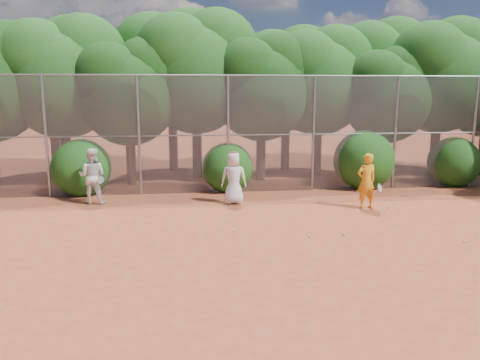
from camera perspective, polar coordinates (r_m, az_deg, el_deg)
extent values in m
plane|color=#9D4123|center=(10.82, 6.89, -8.11)|extent=(80.00, 80.00, 0.00)
cylinder|color=gray|center=(16.64, -22.58, 4.85)|extent=(0.09, 0.09, 4.00)
cylinder|color=gray|center=(16.08, -12.21, 5.26)|extent=(0.09, 0.09, 4.00)
cylinder|color=gray|center=(16.08, -1.46, 5.50)|extent=(0.09, 0.09, 4.00)
cylinder|color=gray|center=(16.62, 8.94, 5.54)|extent=(0.09, 0.09, 4.00)
cylinder|color=gray|center=(17.66, 18.41, 5.43)|extent=(0.09, 0.09, 4.00)
cylinder|color=gray|center=(19.12, 26.61, 5.21)|extent=(0.09, 0.09, 4.00)
cylinder|color=gray|center=(16.13, 2.13, 12.62)|extent=(20.00, 0.05, 0.05)
cylinder|color=gray|center=(16.20, 2.08, 5.53)|extent=(20.00, 0.04, 0.04)
cube|color=slate|center=(16.20, 2.08, 5.53)|extent=(20.00, 0.02, 4.00)
sphere|color=black|center=(19.39, -26.26, 12.65)|extent=(3.05, 3.05, 3.05)
cylinder|color=black|center=(19.12, -20.42, 3.45)|extent=(0.38, 0.38, 2.52)
sphere|color=#154611|center=(18.99, -20.92, 10.85)|extent=(4.03, 4.03, 4.03)
sphere|color=#154611|center=(19.25, -18.43, 14.00)|extent=(3.23, 3.23, 3.23)
sphere|color=#154611|center=(18.91, -23.44, 13.13)|extent=(3.02, 3.02, 3.02)
cylinder|color=black|center=(18.02, -13.15, 2.87)|extent=(0.36, 0.36, 2.17)
sphere|color=black|center=(17.86, -13.45, 9.64)|extent=(3.47, 3.47, 3.47)
sphere|color=black|center=(18.14, -11.21, 12.48)|extent=(2.78, 2.78, 2.78)
sphere|color=black|center=(17.68, -15.64, 11.78)|extent=(2.60, 2.60, 2.60)
cylinder|color=black|center=(18.87, -5.27, 4.21)|extent=(0.39, 0.39, 2.66)
sphere|color=#154611|center=(18.75, -5.41, 12.14)|extent=(4.26, 4.26, 4.26)
sphere|color=#154611|center=(19.27, -2.87, 15.31)|extent=(3.40, 3.40, 3.40)
sphere|color=#154611|center=(18.47, -7.82, 14.76)|extent=(3.19, 3.19, 3.19)
cylinder|color=black|center=(18.53, 2.56, 3.52)|extent=(0.37, 0.37, 2.27)
sphere|color=black|center=(18.38, 2.62, 10.43)|extent=(3.64, 3.64, 3.64)
sphere|color=black|center=(18.88, 4.70, 13.18)|extent=(2.91, 2.91, 2.91)
sphere|color=black|center=(18.02, 0.73, 12.75)|extent=(2.73, 2.73, 2.73)
cylinder|color=black|center=(19.84, 9.35, 4.13)|extent=(0.38, 0.38, 2.45)
sphere|color=#154611|center=(19.71, 9.57, 11.08)|extent=(3.92, 3.92, 3.92)
sphere|color=#154611|center=(20.34, 11.53, 13.76)|extent=(3.14, 3.14, 3.14)
sphere|color=#154611|center=(19.27, 7.88, 13.46)|extent=(2.94, 2.94, 2.94)
cylinder|color=black|center=(19.78, 17.13, 3.26)|extent=(0.36, 0.36, 2.10)
sphere|color=black|center=(19.63, 17.47, 9.22)|extent=(3.36, 3.36, 3.36)
sphere|color=black|center=(20.21, 18.99, 11.55)|extent=(2.69, 2.69, 2.69)
sphere|color=black|center=(19.16, 16.25, 11.27)|extent=(2.52, 2.52, 2.52)
cylinder|color=black|center=(21.40, 22.67, 4.11)|extent=(0.39, 0.39, 2.59)
sphere|color=#154611|center=(21.29, 23.18, 10.90)|extent=(4.14, 4.14, 4.14)
sphere|color=#154611|center=(22.10, 24.76, 13.44)|extent=(3.32, 3.32, 3.32)
sphere|color=#154611|center=(20.70, 22.00, 13.31)|extent=(3.11, 3.11, 3.11)
sphere|color=black|center=(21.51, 27.21, 11.44)|extent=(2.77, 2.77, 2.77)
cylinder|color=black|center=(21.58, -21.60, 4.28)|extent=(0.39, 0.39, 2.62)
sphere|color=#154611|center=(21.47, -22.08, 11.11)|extent=(4.20, 4.20, 4.20)
sphere|color=#154611|center=(21.72, -19.79, 14.03)|extent=(3.36, 3.36, 3.36)
sphere|color=#154611|center=(21.40, -24.42, 13.20)|extent=(3.15, 3.15, 3.15)
cylinder|color=black|center=(21.05, -8.16, 5.02)|extent=(0.40, 0.40, 2.80)
sphere|color=#154611|center=(20.95, -8.37, 12.51)|extent=(4.48, 4.48, 4.48)
sphere|color=#154611|center=(21.46, -5.94, 15.52)|extent=(3.58, 3.58, 3.58)
sphere|color=#154611|center=(20.70, -10.71, 14.94)|extent=(3.36, 3.36, 3.36)
cylinder|color=black|center=(21.14, 5.55, 4.72)|extent=(0.38, 0.38, 2.52)
sphere|color=#154611|center=(21.02, 5.67, 11.43)|extent=(4.03, 4.03, 4.03)
sphere|color=#154611|center=(21.63, 7.64, 14.05)|extent=(3.23, 3.23, 3.23)
sphere|color=#154611|center=(20.61, 3.92, 13.71)|extent=(3.02, 3.02, 3.02)
cylinder|color=black|center=(23.06, 16.27, 5.11)|extent=(0.40, 0.40, 2.73)
sphere|color=#154611|center=(22.96, 16.63, 11.76)|extent=(4.37, 4.37, 4.37)
sphere|color=#154611|center=(23.77, 18.35, 14.26)|extent=(3.49, 3.49, 3.49)
sphere|color=#154611|center=(22.41, 15.24, 14.11)|extent=(3.28, 3.28, 3.28)
sphere|color=#154611|center=(16.81, -18.78, 1.72)|extent=(2.00, 2.00, 2.00)
sphere|color=#154611|center=(16.51, -1.54, 1.79)|extent=(1.80, 1.80, 1.80)
sphere|color=#154611|center=(17.64, 14.87, 2.67)|extent=(2.20, 2.20, 2.20)
sphere|color=#154611|center=(19.22, 24.62, 2.24)|extent=(1.90, 1.90, 1.90)
imported|color=orange|center=(14.48, 15.15, -0.13)|extent=(0.67, 0.50, 1.67)
torus|color=black|center=(14.47, 16.69, -0.97)|extent=(0.31, 0.28, 0.30)
cylinder|color=black|center=(14.58, 15.95, -1.11)|extent=(0.20, 0.24, 0.11)
imported|color=silver|center=(14.53, -0.76, 0.22)|extent=(0.85, 0.60, 1.64)
ellipsoid|color=#A92818|center=(14.41, -0.77, 3.28)|extent=(0.22, 0.22, 0.13)
sphere|color=yellow|center=(14.36, 0.51, 0.22)|extent=(0.07, 0.07, 0.07)
imported|color=silver|center=(15.32, -17.57, 0.47)|extent=(0.95, 0.79, 1.75)
torus|color=black|center=(14.98, -16.64, 0.01)|extent=(0.34, 0.25, 0.28)
cylinder|color=black|center=(15.17, -16.26, -0.21)|extent=(0.12, 0.26, 0.15)
sphere|color=yellow|center=(11.82, 12.54, -6.48)|extent=(0.07, 0.07, 0.07)
sphere|color=yellow|center=(14.83, 17.62, -3.19)|extent=(0.07, 0.07, 0.07)
sphere|color=yellow|center=(11.52, 8.47, -6.79)|extent=(0.07, 0.07, 0.07)
sphere|color=yellow|center=(12.21, 25.70, -6.75)|extent=(0.07, 0.07, 0.07)
sphere|color=yellow|center=(11.85, -0.72, -6.16)|extent=(0.07, 0.07, 0.07)
sphere|color=yellow|center=(14.83, 18.68, -3.25)|extent=(0.07, 0.07, 0.07)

